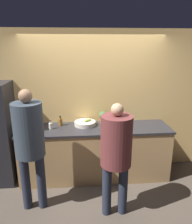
{
  "coord_description": "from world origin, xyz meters",
  "views": [
    {
      "loc": [
        -0.29,
        -3.16,
        2.32
      ],
      "look_at": [
        0.0,
        0.16,
        1.3
      ],
      "focal_mm": 35.0,
      "sensor_mm": 36.0,
      "label": 1
    }
  ],
  "objects_px": {
    "bottle_amber": "(60,122)",
    "utensil_crock": "(113,121)",
    "potted_plant": "(103,117)",
    "bottle_clear": "(51,126)",
    "person_left": "(29,139)",
    "fruit_bowl": "(85,123)",
    "cup_yellow": "(108,124)",
    "person_center": "(116,149)"
  },
  "relations": [
    {
      "from": "bottle_amber",
      "to": "utensil_crock",
      "type": "bearing_deg",
      "value": -1.01
    },
    {
      "from": "utensil_crock",
      "to": "bottle_amber",
      "type": "bearing_deg",
      "value": 178.99
    },
    {
      "from": "utensil_crock",
      "to": "potted_plant",
      "type": "height_order",
      "value": "utensil_crock"
    },
    {
      "from": "utensil_crock",
      "to": "bottle_clear",
      "type": "distance_m",
      "value": 1.11
    },
    {
      "from": "person_left",
      "to": "bottle_amber",
      "type": "height_order",
      "value": "person_left"
    },
    {
      "from": "fruit_bowl",
      "to": "person_left",
      "type": "bearing_deg",
      "value": -132.46
    },
    {
      "from": "bottle_amber",
      "to": "bottle_clear",
      "type": "bearing_deg",
      "value": -134.96
    },
    {
      "from": "fruit_bowl",
      "to": "bottle_amber",
      "type": "distance_m",
      "value": 0.44
    },
    {
      "from": "bottle_amber",
      "to": "cup_yellow",
      "type": "bearing_deg",
      "value": -9.59
    },
    {
      "from": "utensil_crock",
      "to": "fruit_bowl",
      "type": "bearing_deg",
      "value": -178.57
    },
    {
      "from": "utensil_crock",
      "to": "bottle_amber",
      "type": "height_order",
      "value": "utensil_crock"
    },
    {
      "from": "person_left",
      "to": "potted_plant",
      "type": "height_order",
      "value": "person_left"
    },
    {
      "from": "person_center",
      "to": "cup_yellow",
      "type": "xyz_separation_m",
      "value": [
        0.03,
        0.97,
        -0.01
      ]
    },
    {
      "from": "person_center",
      "to": "fruit_bowl",
      "type": "xyz_separation_m",
      "value": [
        -0.37,
        1.08,
        -0.02
      ]
    },
    {
      "from": "fruit_bowl",
      "to": "potted_plant",
      "type": "distance_m",
      "value": 0.36
    },
    {
      "from": "person_left",
      "to": "cup_yellow",
      "type": "height_order",
      "value": "person_left"
    },
    {
      "from": "fruit_bowl",
      "to": "bottle_amber",
      "type": "xyz_separation_m",
      "value": [
        -0.44,
        0.03,
        0.03
      ]
    },
    {
      "from": "utensil_crock",
      "to": "potted_plant",
      "type": "bearing_deg",
      "value": 154.06
    },
    {
      "from": "person_center",
      "to": "fruit_bowl",
      "type": "height_order",
      "value": "person_center"
    },
    {
      "from": "person_left",
      "to": "utensil_crock",
      "type": "height_order",
      "value": "person_left"
    },
    {
      "from": "utensil_crock",
      "to": "bottle_amber",
      "type": "distance_m",
      "value": 0.94
    },
    {
      "from": "bottle_amber",
      "to": "bottle_clear",
      "type": "relative_size",
      "value": 1.15
    },
    {
      "from": "person_left",
      "to": "bottle_amber",
      "type": "xyz_separation_m",
      "value": [
        0.35,
        0.89,
        -0.08
      ]
    },
    {
      "from": "potted_plant",
      "to": "bottle_clear",
      "type": "bearing_deg",
      "value": -166.48
    },
    {
      "from": "person_left",
      "to": "potted_plant",
      "type": "bearing_deg",
      "value": 40.44
    },
    {
      "from": "utensil_crock",
      "to": "person_left",
      "type": "bearing_deg",
      "value": -145.94
    },
    {
      "from": "person_center",
      "to": "utensil_crock",
      "type": "distance_m",
      "value": 1.11
    },
    {
      "from": "potted_plant",
      "to": "person_left",
      "type": "bearing_deg",
      "value": -139.56
    },
    {
      "from": "potted_plant",
      "to": "bottle_amber",
      "type": "bearing_deg",
      "value": -175.08
    },
    {
      "from": "person_left",
      "to": "bottle_amber",
      "type": "relative_size",
      "value": 10.02
    },
    {
      "from": "person_center",
      "to": "cup_yellow",
      "type": "distance_m",
      "value": 0.97
    },
    {
      "from": "utensil_crock",
      "to": "person_center",
      "type": "bearing_deg",
      "value": -97.27
    },
    {
      "from": "bottle_clear",
      "to": "person_center",
      "type": "bearing_deg",
      "value": -44.92
    },
    {
      "from": "potted_plant",
      "to": "fruit_bowl",
      "type": "bearing_deg",
      "value": -164.08
    },
    {
      "from": "fruit_bowl",
      "to": "utensil_crock",
      "type": "xyz_separation_m",
      "value": [
        0.51,
        0.01,
        0.03
      ]
    },
    {
      "from": "bottle_amber",
      "to": "bottle_clear",
      "type": "height_order",
      "value": "bottle_amber"
    },
    {
      "from": "utensil_crock",
      "to": "potted_plant",
      "type": "relative_size",
      "value": 1.36
    },
    {
      "from": "person_left",
      "to": "person_center",
      "type": "height_order",
      "value": "person_left"
    },
    {
      "from": "person_left",
      "to": "potted_plant",
      "type": "distance_m",
      "value": 1.48
    },
    {
      "from": "bottle_clear",
      "to": "potted_plant",
      "type": "relative_size",
      "value": 0.71
    },
    {
      "from": "fruit_bowl",
      "to": "bottle_clear",
      "type": "distance_m",
      "value": 0.61
    },
    {
      "from": "fruit_bowl",
      "to": "utensil_crock",
      "type": "distance_m",
      "value": 0.51
    }
  ]
}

